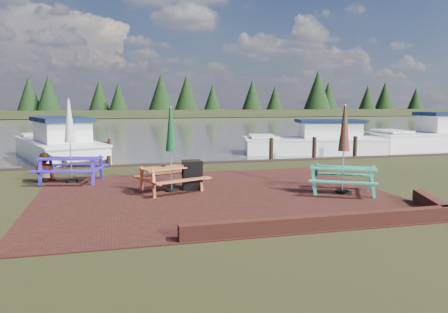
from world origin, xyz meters
TOP-DOWN VIEW (x-y plane):
  - ground at (0.00, 0.00)m, footprint 120.00×120.00m
  - paving at (0.00, 1.00)m, footprint 9.00×7.50m
  - brick_wall at (2.15, -2.42)m, footprint 6.21×1.79m
  - water at (0.00, 37.00)m, footprint 120.00×60.00m
  - far_treeline at (0.00, 66.00)m, footprint 120.00×10.00m
  - picnic_table_teal at (3.30, 0.32)m, footprint 2.19×2.11m
  - picnic_table_red at (-1.04, 1.67)m, footprint 2.06×1.96m
  - picnic_table_blue at (-3.77, 3.79)m, footprint 2.17×2.03m
  - chalkboard at (-0.47, 1.69)m, footprint 0.53×0.51m
  - jetty at (-3.50, 11.28)m, footprint 1.76×9.08m
  - boat_jetty at (-4.89, 10.82)m, footprint 4.80×7.83m
  - boat_near at (7.53, 10.37)m, footprint 7.37×4.00m
  - boat_far at (14.83, 10.31)m, footprint 7.37×2.86m
  - person at (-4.57, 4.26)m, footprint 0.75×0.62m

SIDE VIEW (x-z plane):
  - ground at x=0.00m, z-range 0.00..0.00m
  - water at x=0.00m, z-range -0.01..0.01m
  - paving at x=0.00m, z-range 0.00..0.02m
  - jetty at x=-3.50m, z-range -0.39..0.61m
  - brick_wall at x=2.15m, z-range 0.00..0.30m
  - boat_near at x=7.53m, z-range -0.58..1.32m
  - chalkboard at x=-0.47m, z-range 0.01..0.85m
  - boat_jetty at x=-4.89m, z-range -0.63..1.51m
  - boat_far at x=14.83m, z-range -0.66..1.61m
  - picnic_table_red at x=-1.04m, z-range -0.34..1.93m
  - picnic_table_teal at x=3.30m, z-range -0.35..1.98m
  - picnic_table_blue at x=-3.77m, z-range -0.37..2.12m
  - person at x=-4.57m, z-range 0.00..1.77m
  - far_treeline at x=0.00m, z-range -0.77..7.33m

